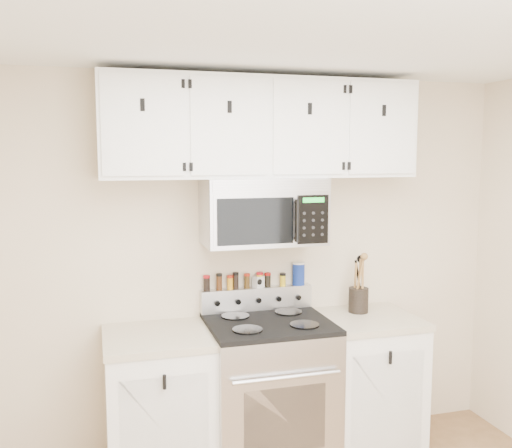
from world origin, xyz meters
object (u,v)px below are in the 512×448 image
at_px(range, 269,392).
at_px(utensil_crock, 358,298).
at_px(salt_canister, 299,274).
at_px(microwave, 263,211).

bearing_deg(range, utensil_crock, 10.88).
distance_m(utensil_crock, salt_canister, 0.44).
bearing_deg(utensil_crock, range, -169.12).
xyz_separation_m(range, utensil_crock, (0.68, 0.13, 0.53)).
height_order(microwave, utensil_crock, microwave).
distance_m(range, salt_canister, 0.80).
height_order(range, salt_canister, salt_canister).
relative_size(range, salt_canister, 7.06).
height_order(utensil_crock, salt_canister, utensil_crock).
distance_m(range, utensil_crock, 0.87).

